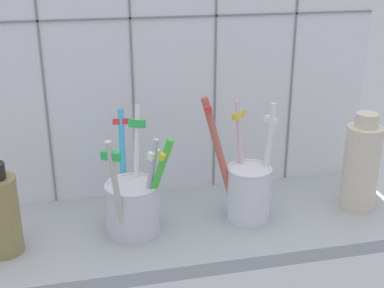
% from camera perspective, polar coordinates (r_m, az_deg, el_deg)
% --- Properties ---
extents(counter_slab, '(0.64, 0.22, 0.02)m').
position_cam_1_polar(counter_slab, '(0.77, -0.16, -9.12)').
color(counter_slab, '#9EA3A8').
rests_on(counter_slab, ground).
extents(tile_wall_back, '(0.64, 0.02, 0.45)m').
position_cam_1_polar(tile_wall_back, '(0.80, -2.10, 8.73)').
color(tile_wall_back, white).
rests_on(tile_wall_back, ground).
extents(toothbrush_cup_left, '(0.10, 0.13, 0.17)m').
position_cam_1_polar(toothbrush_cup_left, '(0.72, -6.50, -6.43)').
color(toothbrush_cup_left, silver).
rests_on(toothbrush_cup_left, counter_slab).
extents(toothbrush_cup_right, '(0.11, 0.07, 0.19)m').
position_cam_1_polar(toothbrush_cup_right, '(0.75, 6.15, -4.79)').
color(toothbrush_cup_right, silver).
rests_on(toothbrush_cup_right, counter_slab).
extents(ceramic_vase, '(0.05, 0.05, 0.15)m').
position_cam_1_polar(ceramic_vase, '(0.81, 18.14, -2.24)').
color(ceramic_vase, beige).
rests_on(ceramic_vase, counter_slab).
extents(soap_bottle, '(0.05, 0.05, 0.12)m').
position_cam_1_polar(soap_bottle, '(0.71, -20.38, -7.19)').
color(soap_bottle, olive).
rests_on(soap_bottle, counter_slab).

